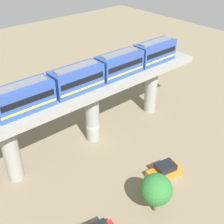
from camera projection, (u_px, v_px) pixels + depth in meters
The scene contains 7 objects.
ground_plane at pixel (93, 138), 41.66m from camera, with size 120.00×120.00×0.00m, color #84755B.
viaduct at pixel (92, 98), 38.12m from camera, with size 5.20×35.80×8.53m.
train at pixel (99, 71), 37.02m from camera, with size 2.64×27.45×3.24m.
parked_car_orange at pixel (164, 171), 35.03m from camera, with size 2.62×4.48×1.76m.
tree_near_viaduct at pixel (156, 190), 29.52m from camera, with size 3.33×3.33×4.74m.
tree_mid_lot at pixel (94, 66), 55.05m from camera, with size 2.94×2.94×4.80m.
tree_far_corner at pixel (18, 105), 42.06m from camera, with size 2.50×2.50×5.10m.
Camera 1 is at (26.86, -19.60, 25.52)m, focal length 46.79 mm.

